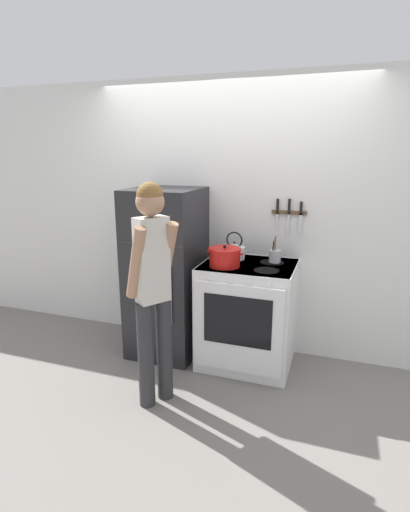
% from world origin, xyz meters
% --- Properties ---
extents(ground_plane, '(14.00, 14.00, 0.00)m').
position_xyz_m(ground_plane, '(0.00, 0.00, 0.00)').
color(ground_plane, slate).
extents(wall_back, '(10.00, 0.06, 2.55)m').
position_xyz_m(wall_back, '(0.00, 0.03, 1.27)').
color(wall_back, silver).
rests_on(wall_back, ground_plane).
extents(refrigerator, '(0.62, 0.69, 1.57)m').
position_xyz_m(refrigerator, '(-0.48, -0.33, 0.78)').
color(refrigerator, black).
rests_on(refrigerator, ground_plane).
extents(stove_range, '(0.80, 0.70, 0.94)m').
position_xyz_m(stove_range, '(0.30, -0.36, 0.48)').
color(stove_range, white).
rests_on(stove_range, ground_plane).
extents(dutch_oven_pot, '(0.32, 0.28, 0.19)m').
position_xyz_m(dutch_oven_pot, '(0.12, -0.46, 1.02)').
color(dutch_oven_pot, red).
rests_on(dutch_oven_pot, stove_range).
extents(tea_kettle, '(0.25, 0.20, 0.25)m').
position_xyz_m(tea_kettle, '(0.13, -0.20, 1.01)').
color(tea_kettle, silver).
rests_on(tea_kettle, stove_range).
extents(utensil_jar, '(0.10, 0.10, 0.26)m').
position_xyz_m(utensil_jar, '(0.50, -0.19, 1.00)').
color(utensil_jar, '#B7BABF').
rests_on(utensil_jar, stove_range).
extents(person, '(0.39, 0.42, 1.69)m').
position_xyz_m(person, '(-0.22, -1.14, 0.96)').
color(person, '#2D2D30').
rests_on(person, ground_plane).
extents(wall_knife_strip, '(0.31, 0.03, 0.33)m').
position_xyz_m(wall_knife_strip, '(0.58, -0.02, 1.37)').
color(wall_knife_strip, brown).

